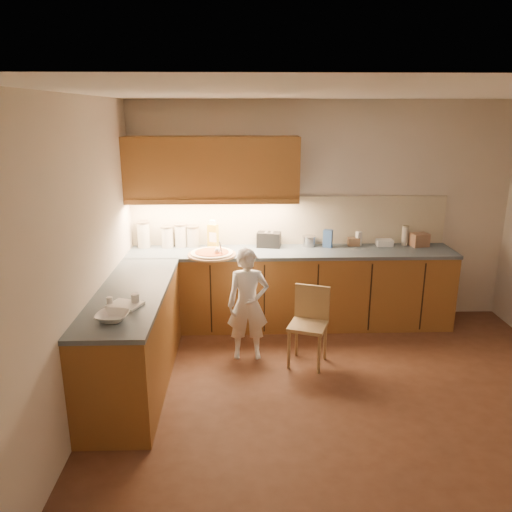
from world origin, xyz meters
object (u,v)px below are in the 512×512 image
at_px(oil_jug, 213,235).
at_px(toaster, 269,240).
at_px(pizza_on_board, 212,254).
at_px(child, 248,304).
at_px(wooden_chair, 310,320).

xyz_separation_m(oil_jug, toaster, (0.66, 0.03, -0.06)).
xyz_separation_m(pizza_on_board, child, (0.39, -0.61, -0.36)).
xyz_separation_m(pizza_on_board, wooden_chair, (1.00, -0.73, -0.49)).
relative_size(pizza_on_board, child, 0.46).
height_order(child, oil_jug, oil_jug).
relative_size(child, toaster, 3.87).
bearing_deg(toaster, wooden_chair, -60.70).
bearing_deg(oil_jug, toaster, 2.99).
relative_size(child, oil_jug, 3.47).
height_order(wooden_chair, oil_jug, oil_jug).
relative_size(pizza_on_board, toaster, 1.78).
relative_size(wooden_chair, toaster, 2.63).
xyz_separation_m(pizza_on_board, toaster, (0.65, 0.36, 0.06)).
bearing_deg(wooden_chair, toaster, 128.25).
relative_size(pizza_on_board, oil_jug, 1.60).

